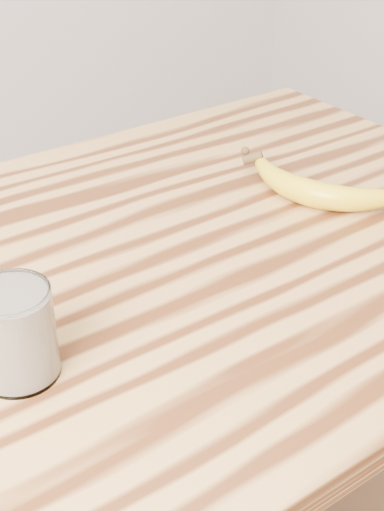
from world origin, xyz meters
TOP-DOWN VIEW (x-y plane):
  - table at (0.00, 0.00)m, footprint 1.20×0.80m
  - smoothie_glass at (-0.24, -0.11)m, footprint 0.08×0.08m
  - banana at (0.27, -0.02)m, footprint 0.25×0.36m

SIDE VIEW (x-z plane):
  - table at x=0.00m, z-range 0.32..1.22m
  - banana at x=0.27m, z-range 0.90..0.94m
  - smoothie_glass at x=-0.24m, z-range 0.90..1.01m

